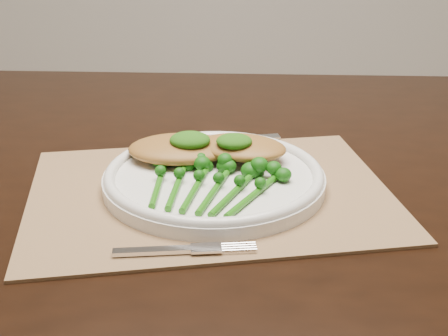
{
  "coord_description": "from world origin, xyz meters",
  "views": [
    {
      "loc": [
        -0.07,
        -0.79,
        1.1
      ],
      "look_at": [
        -0.09,
        -0.07,
        0.78
      ],
      "focal_mm": 50.0,
      "sensor_mm": 36.0,
      "label": 1
    }
  ],
  "objects_px": {
    "broccolini_bundle": "(205,189)",
    "placemat": "(210,193)",
    "chicken_fillet_left": "(180,149)",
    "dinner_plate": "(214,177)"
  },
  "relations": [
    {
      "from": "dinner_plate",
      "to": "placemat",
      "type": "bearing_deg",
      "value": -104.96
    },
    {
      "from": "dinner_plate",
      "to": "chicken_fillet_left",
      "type": "xyz_separation_m",
      "value": [
        -0.05,
        0.05,
        0.02
      ]
    },
    {
      "from": "placemat",
      "to": "chicken_fillet_left",
      "type": "bearing_deg",
      "value": 112.25
    },
    {
      "from": "placemat",
      "to": "chicken_fillet_left",
      "type": "xyz_separation_m",
      "value": [
        -0.04,
        0.07,
        0.03
      ]
    },
    {
      "from": "broccolini_bundle",
      "to": "dinner_plate",
      "type": "bearing_deg",
      "value": 95.05
    },
    {
      "from": "dinner_plate",
      "to": "broccolini_bundle",
      "type": "bearing_deg",
      "value": -98.92
    },
    {
      "from": "placemat",
      "to": "broccolini_bundle",
      "type": "xyz_separation_m",
      "value": [
        -0.0,
        -0.04,
        0.02
      ]
    },
    {
      "from": "placemat",
      "to": "dinner_plate",
      "type": "height_order",
      "value": "dinner_plate"
    },
    {
      "from": "dinner_plate",
      "to": "broccolini_bundle",
      "type": "distance_m",
      "value": 0.05
    },
    {
      "from": "broccolini_bundle",
      "to": "placemat",
      "type": "bearing_deg",
      "value": 97.75
    }
  ]
}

